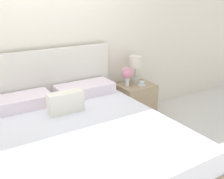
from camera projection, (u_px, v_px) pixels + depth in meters
name	position (u px, v px, depth m)	size (l,w,h in m)	color
ground_plane	(51.00, 133.00, 3.62)	(12.00, 12.00, 0.00)	silver
wall_back	(40.00, 38.00, 3.24)	(8.00, 0.06, 2.60)	silver
bed	(80.00, 146.00, 2.74)	(1.81, 2.10, 1.17)	tan
nightstand	(136.00, 102.00, 3.99)	(0.52, 0.44, 0.55)	tan
table_lamp	(135.00, 65.00, 3.90)	(0.19, 0.19, 0.41)	beige
flower_vase	(127.00, 74.00, 3.78)	(0.16, 0.16, 0.28)	white
teacup	(142.00, 83.00, 3.88)	(0.12, 0.12, 0.05)	white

